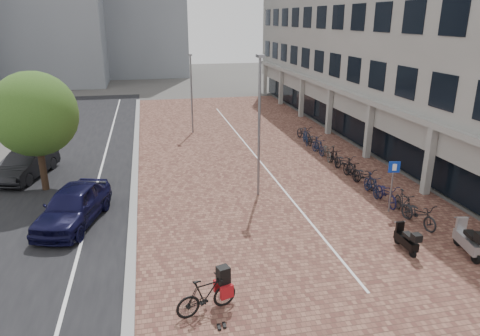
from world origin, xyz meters
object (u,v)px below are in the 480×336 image
at_px(parking_sign, 393,179).
at_px(car_dark, 27,164).
at_px(scooter_front, 469,239).
at_px(hero_bike, 206,295).
at_px(scooter_mid, 406,239).
at_px(car_navy, 73,206).

bearing_deg(parking_sign, car_dark, 164.15).
distance_m(car_dark, scooter_front, 21.25).
distance_m(hero_bike, parking_sign, 10.34).
distance_m(car_dark, hero_bike, 15.47).
bearing_deg(car_dark, parking_sign, -10.61).
xyz_separation_m(car_dark, scooter_mid, (15.50, -11.32, -0.25)).
relative_size(hero_bike, parking_sign, 0.83).
distance_m(scooter_mid, parking_sign, 3.61).
relative_size(car_navy, parking_sign, 2.02).
bearing_deg(scooter_mid, car_navy, 158.59).
xyz_separation_m(car_navy, parking_sign, (13.45, -1.70, 0.76)).
bearing_deg(scooter_front, parking_sign, 112.39).
height_order(car_navy, hero_bike, car_navy).
height_order(hero_bike, scooter_mid, hero_bike).
relative_size(car_dark, parking_sign, 1.91).
bearing_deg(scooter_front, scooter_mid, 171.28).
xyz_separation_m(scooter_front, scooter_mid, (-2.03, 0.71, -0.12)).
xyz_separation_m(car_dark, parking_sign, (16.69, -8.09, 0.84)).
height_order(car_dark, parking_sign, parking_sign).
distance_m(car_navy, hero_bike, 8.33).
bearing_deg(car_navy, car_dark, 132.58).
bearing_deg(scooter_front, car_dark, 156.00).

